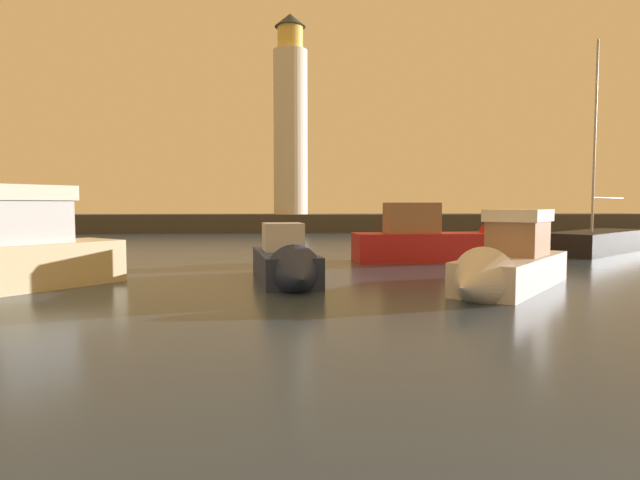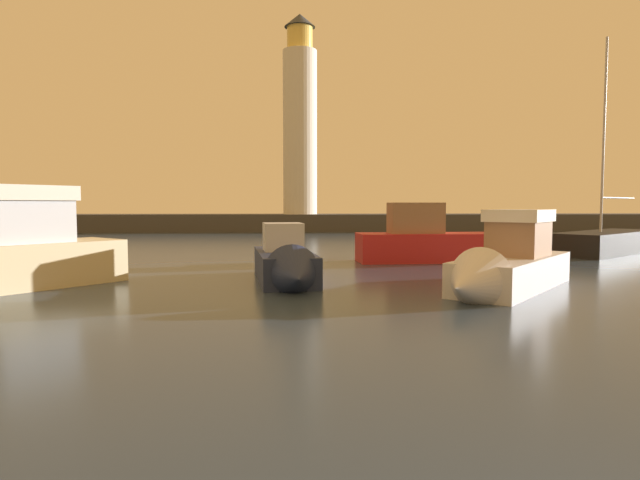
% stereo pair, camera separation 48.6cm
% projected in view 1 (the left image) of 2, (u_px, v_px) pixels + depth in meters
% --- Properties ---
extents(ground_plane, '(220.00, 220.00, 0.00)m').
position_uv_depth(ground_plane, '(339.00, 256.00, 26.37)').
color(ground_plane, '#2D3D51').
extents(breakwater, '(66.71, 5.36, 1.61)m').
position_uv_depth(breakwater, '(309.00, 223.00, 51.02)').
color(breakwater, '#423F3D').
rests_on(breakwater, ground_plane).
extents(lighthouse, '(3.19, 3.19, 18.64)m').
position_uv_depth(lighthouse, '(290.00, 120.00, 50.25)').
color(lighthouse, silver).
rests_on(lighthouse, breakwater).
extents(motorboat_0, '(2.39, 6.12, 2.19)m').
position_uv_depth(motorboat_0, '(288.00, 265.00, 16.83)').
color(motorboat_0, '#1E284C').
rests_on(motorboat_0, ground_plane).
extents(motorboat_1, '(6.02, 6.57, 2.72)m').
position_uv_depth(motorboat_1, '(505.00, 266.00, 15.45)').
color(motorboat_1, silver).
rests_on(motorboat_1, ground_plane).
extents(motorboat_3, '(7.79, 2.28, 2.85)m').
position_uv_depth(motorboat_3, '(442.00, 242.00, 23.80)').
color(motorboat_3, '#B21E1E').
rests_on(motorboat_3, ground_plane).
extents(sailboat_moored, '(7.94, 7.02, 10.80)m').
position_uv_depth(sailboat_moored, '(597.00, 241.00, 28.01)').
color(sailboat_moored, black).
rests_on(sailboat_moored, ground_plane).
extents(mooring_buoy, '(0.91, 0.91, 0.91)m').
position_uv_depth(mooring_buoy, '(43.00, 253.00, 22.85)').
color(mooring_buoy, '#EA5919').
rests_on(mooring_buoy, ground_plane).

